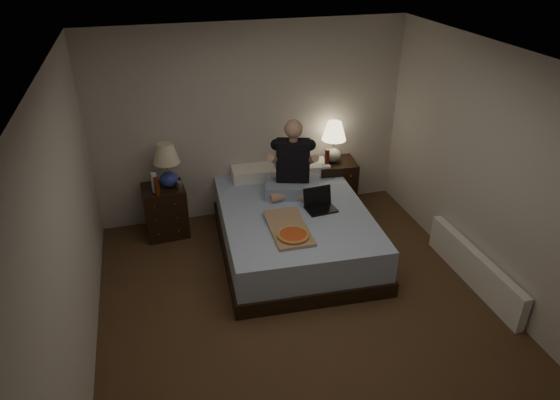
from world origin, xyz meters
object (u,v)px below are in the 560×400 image
object	(u,v)px
nightstand_left	(166,211)
radiator	(474,268)
beer_bottle_left	(157,187)
lamp_right	(334,142)
lamp_left	(167,165)
soda_can	(179,185)
laptop	(321,201)
pizza_box	(293,236)
person	(293,159)
bed	(294,228)
beer_bottle_right	(327,158)
nightstand_right	(335,184)
water_bottle	(154,183)

from	to	relation	value
nightstand_left	radiator	bearing A→B (deg)	-35.61
beer_bottle_left	nightstand_left	bearing A→B (deg)	70.86
lamp_right	radiator	xyz separation A→B (m)	(0.88, -2.05, -0.75)
lamp_left	soda_can	size ratio (longest dim) A/B	5.60
lamp_right	laptop	xyz separation A→B (m)	(-0.51, -0.99, -0.28)
beer_bottle_left	pizza_box	xyz separation A→B (m)	(1.31, -1.19, -0.17)
person	bed	bearing A→B (deg)	-87.02
beer_bottle_right	lamp_left	bearing A→B (deg)	-179.71
beer_bottle_left	radiator	distance (m)	3.68
lamp_right	beer_bottle_left	world-z (taller)	lamp_right
pizza_box	nightstand_right	bearing A→B (deg)	55.79
nightstand_left	water_bottle	xyz separation A→B (m)	(-0.09, -0.10, 0.45)
lamp_left	laptop	distance (m)	1.89
lamp_right	laptop	bearing A→B (deg)	-117.25
bed	lamp_left	world-z (taller)	lamp_left
lamp_left	beer_bottle_left	xyz separation A→B (m)	(-0.15, -0.20, -0.17)
person	laptop	size ratio (longest dim) A/B	2.74
lamp_left	person	distance (m)	1.51
water_bottle	soda_can	world-z (taller)	water_bottle
water_bottle	pizza_box	distance (m)	1.86
water_bottle	beer_bottle_left	size ratio (longest dim) A/B	1.09
bed	person	world-z (taller)	person
lamp_left	pizza_box	world-z (taller)	lamp_left
person	water_bottle	bearing A→B (deg)	-172.55
nightstand_left	radiator	distance (m)	3.68
pizza_box	laptop	bearing A→B (deg)	46.52
nightstand_left	beer_bottle_right	xyz separation A→B (m)	(2.13, 0.02, 0.46)
soda_can	pizza_box	size ratio (longest dim) A/B	0.13
bed	pizza_box	xyz separation A→B (m)	(-0.20, -0.62, 0.32)
nightstand_right	soda_can	world-z (taller)	soda_can
pizza_box	radiator	distance (m)	2.00
lamp_left	beer_bottle_right	bearing A→B (deg)	0.29
bed	soda_can	distance (m)	1.47
nightstand_left	beer_bottle_left	world-z (taller)	beer_bottle_left
laptop	beer_bottle_left	bearing A→B (deg)	153.92
bed	laptop	size ratio (longest dim) A/B	6.51
bed	lamp_left	distance (m)	1.69
water_bottle	soda_can	xyz separation A→B (m)	(0.29, 0.00, -0.07)
nightstand_left	beer_bottle_right	size ratio (longest dim) A/B	2.83
bed	pizza_box	size ratio (longest dim) A/B	2.91
pizza_box	person	bearing A→B (deg)	74.59
nightstand_right	beer_bottle_right	xyz separation A→B (m)	(-0.17, -0.09, 0.45)
beer_bottle_left	lamp_right	bearing A→B (deg)	7.49
nightstand_left	pizza_box	xyz separation A→B (m)	(1.25, -1.38, 0.27)
water_bottle	person	bearing A→B (deg)	-9.97
water_bottle	laptop	size ratio (longest dim) A/B	0.74
nightstand_right	radiator	world-z (taller)	nightstand_right
person	pizza_box	world-z (taller)	person
soda_can	bed	bearing A→B (deg)	-27.97
soda_can	pizza_box	world-z (taller)	soda_can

